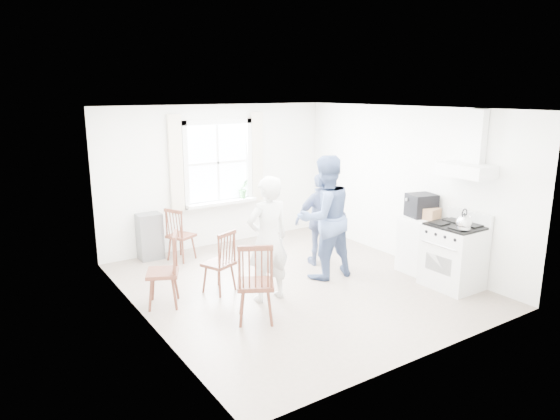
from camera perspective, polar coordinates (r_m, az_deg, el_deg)
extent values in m
cube|color=gray|center=(7.60, 1.61, -8.55)|extent=(4.62, 5.12, 0.02)
cube|color=white|center=(9.35, -7.21, 3.90)|extent=(4.62, 0.04, 2.64)
cube|color=white|center=(5.41, 17.17, -3.69)|extent=(4.62, 0.04, 2.64)
cube|color=white|center=(6.23, -15.72, -1.34)|extent=(0.04, 5.12, 2.64)
cube|color=white|center=(8.69, 14.07, 2.87)|extent=(0.04, 5.12, 2.64)
cube|color=white|center=(7.05, 1.75, 11.61)|extent=(4.62, 5.12, 0.02)
cube|color=white|center=(9.28, -7.16, 5.40)|extent=(1.20, 0.02, 1.40)
cube|color=white|center=(9.18, -7.21, 9.98)|extent=(1.38, 0.09, 0.09)
cube|color=white|center=(9.39, -6.95, 0.87)|extent=(1.38, 0.09, 0.09)
cube|color=white|center=(8.99, -10.77, 5.00)|extent=(0.09, 0.09, 1.58)
cube|color=white|center=(9.55, -3.59, 5.70)|extent=(0.09, 0.09, 1.58)
cube|color=white|center=(9.32, -6.74, 0.88)|extent=(1.38, 0.24, 0.06)
cube|color=beige|center=(8.91, -11.79, 5.20)|extent=(0.24, 0.05, 1.70)
cube|color=beige|center=(9.62, -2.64, 6.07)|extent=(0.24, 0.05, 1.70)
cube|color=white|center=(7.58, 20.45, 4.29)|extent=(0.45, 0.76, 0.18)
cube|color=white|center=(7.65, 21.42, 7.84)|extent=(0.14, 0.30, 0.76)
cube|color=slate|center=(8.86, -14.64, -2.94)|extent=(0.40, 0.30, 0.80)
cube|color=silver|center=(7.78, 19.17, -5.10)|extent=(0.65, 0.76, 0.92)
cube|color=black|center=(7.65, 19.44, -1.73)|extent=(0.61, 0.72, 0.03)
cube|color=silver|center=(7.86, 20.81, -0.80)|extent=(0.06, 0.76, 0.20)
cylinder|color=silver|center=(7.45, 17.68, -3.87)|extent=(0.02, 0.61, 0.02)
sphere|color=silver|center=(7.38, 20.26, -1.35)|extent=(0.22, 0.22, 0.22)
cylinder|color=silver|center=(7.39, 20.21, -1.84)|extent=(0.20, 0.20, 0.04)
torus|color=black|center=(7.34, 20.34, -0.35)|extent=(0.14, 0.04, 0.14)
cube|color=white|center=(8.25, 15.66, -3.86)|extent=(0.50, 0.55, 0.90)
cube|color=black|center=(8.18, 15.81, -0.06)|extent=(0.48, 0.45, 0.19)
cube|color=black|center=(8.14, 15.89, 1.18)|extent=(0.48, 0.45, 0.17)
cube|color=#9B714B|center=(8.06, 16.94, -0.42)|extent=(0.29, 0.23, 0.17)
cube|color=#4C2418|center=(7.25, -7.03, -6.11)|extent=(0.51, 0.50, 0.05)
cube|color=#4C2418|center=(7.06, -6.05, -4.44)|extent=(0.37, 0.20, 0.51)
cylinder|color=#4C2418|center=(7.32, -6.98, -7.73)|extent=(0.03, 0.03, 0.40)
cube|color=#4C2418|center=(6.30, -2.82, -8.49)|extent=(0.60, 0.59, 0.05)
cube|color=#4C2418|center=(6.02, -2.82, -6.62)|extent=(0.41, 0.27, 0.58)
cylinder|color=#4C2418|center=(6.40, -2.79, -10.58)|extent=(0.04, 0.04, 0.46)
cube|color=#4C2418|center=(6.91, -13.27, -7.00)|extent=(0.56, 0.56, 0.05)
cube|color=#4C2418|center=(6.81, -11.84, -4.78)|extent=(0.23, 0.40, 0.55)
cylinder|color=#4C2418|center=(7.00, -13.16, -8.85)|extent=(0.04, 0.04, 0.44)
imported|color=silver|center=(6.79, -1.38, -3.36)|extent=(0.65, 0.65, 1.75)
imported|color=#4B5F8B|center=(7.64, 5.11, -0.86)|extent=(0.97, 0.97, 1.91)
imported|color=navy|center=(8.26, 4.74, -1.09)|extent=(1.11, 1.11, 1.54)
imported|color=#337434|center=(9.47, -4.19, 2.42)|extent=(0.20, 0.20, 0.35)
cube|color=#4C2418|center=(8.70, -11.24, -2.91)|extent=(0.51, 0.52, 0.05)
cube|color=#4C2418|center=(8.51, -12.06, -1.55)|extent=(0.22, 0.36, 0.51)
cylinder|color=#4C2418|center=(8.76, -11.17, -4.30)|extent=(0.03, 0.03, 0.40)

